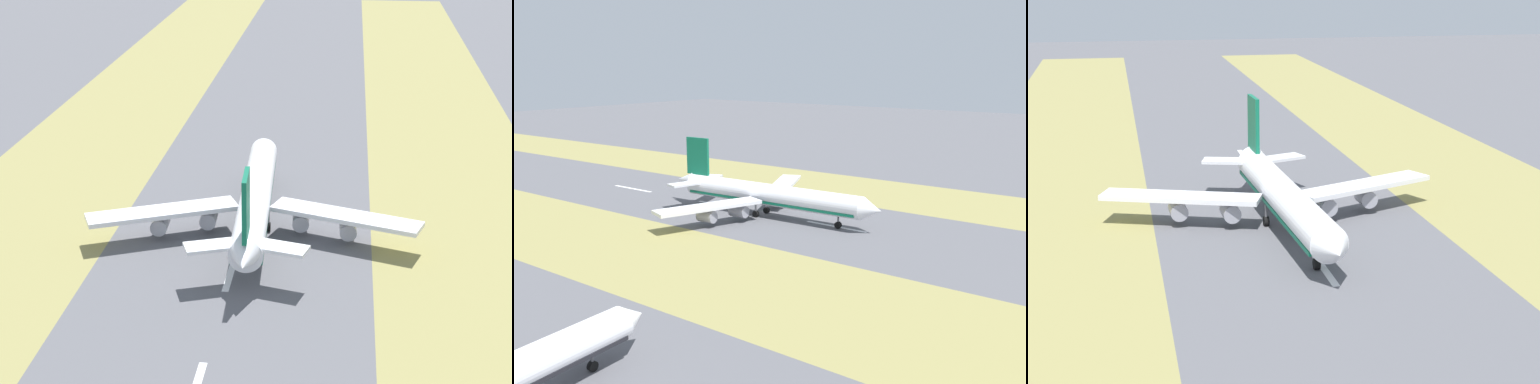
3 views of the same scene
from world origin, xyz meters
TOP-DOWN VIEW (x-y plane):
  - ground_plane at (0.00, 0.00)m, footprint 800.00×800.00m
  - grass_median_west at (-45.00, 0.00)m, footprint 40.00×600.00m
  - grass_median_east at (45.00, 0.00)m, footprint 40.00×600.00m
  - centreline_dash_near at (0.00, -56.60)m, footprint 1.20×18.00m
  - centreline_dash_mid at (0.00, -16.60)m, footprint 1.20×18.00m
  - centreline_dash_far at (0.00, 23.40)m, footprint 1.20×18.00m
  - airplane_main_jet at (2.23, 1.50)m, footprint 64.07×67.18m

SIDE VIEW (x-z plane):
  - ground_plane at x=0.00m, z-range 0.00..0.00m
  - grass_median_west at x=-45.00m, z-range 0.00..0.01m
  - grass_median_east at x=45.00m, z-range 0.00..0.01m
  - centreline_dash_near at x=0.00m, z-range 0.00..0.01m
  - centreline_dash_mid at x=0.00m, z-range 0.00..0.01m
  - centreline_dash_far at x=0.00m, z-range 0.00..0.01m
  - airplane_main_jet at x=2.23m, z-range -4.08..16.12m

